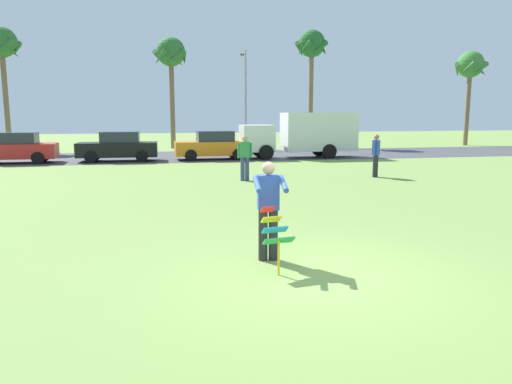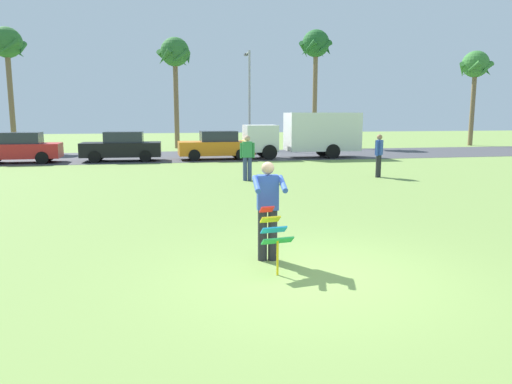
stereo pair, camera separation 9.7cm
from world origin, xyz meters
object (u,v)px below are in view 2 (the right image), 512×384
parked_car_black (122,147)px  palm_tree_right_near (175,57)px  parked_car_orange (217,146)px  streetlight_pole (249,94)px  palm_tree_centre_far (316,49)px  person_walker_near (379,154)px  parked_truck_white_box (308,134)px  palm_tree_left_near (7,48)px  person_kite_flyer (268,207)px  palm_tree_far_left (475,68)px  kite_held (274,231)px  person_walker_far (247,156)px  parked_car_red (19,148)px

parked_car_black → palm_tree_right_near: palm_tree_right_near is taller
parked_car_orange → streetlight_pole: size_ratio=0.60×
palm_tree_centre_far → person_walker_near: (-3.61, -19.07, -6.64)m
parked_car_orange → parked_truck_white_box: (5.41, 0.00, 0.64)m
palm_tree_left_near → palm_tree_centre_far: (22.33, -0.08, 0.50)m
person_kite_flyer → palm_tree_far_left: (23.39, 27.40, 5.25)m
palm_tree_centre_far → parked_car_black: bearing=-145.0°
kite_held → person_walker_far: size_ratio=0.60×
person_kite_flyer → palm_tree_right_near: (-0.32, 28.92, 5.76)m
parked_car_black → palm_tree_centre_far: palm_tree_centre_far is taller
parked_car_black → person_walker_near: 14.00m
parked_car_orange → kite_held: bearing=-94.4°
palm_tree_far_left → person_walker_near: palm_tree_far_left is taller
palm_tree_left_near → palm_tree_centre_far: palm_tree_centre_far is taller
parked_truck_white_box → palm_tree_far_left: bearing=26.4°
kite_held → parked_car_orange: bearing=85.6°
palm_tree_far_left → kite_held: bearing=-129.9°
parked_car_red → palm_tree_far_left: (32.30, 8.19, 5.43)m
palm_tree_centre_far → palm_tree_far_left: size_ratio=1.20×
palm_tree_far_left → person_walker_near: (-16.45, -17.29, -5.27)m
person_walker_near → parked_car_orange: bearing=121.0°
parked_truck_white_box → streetlight_pole: size_ratio=0.96×
person_kite_flyer → streetlight_pole: bearing=79.9°
kite_held → palm_tree_right_near: size_ratio=0.13×
parked_car_black → parked_car_orange: 5.16m
parked_car_red → palm_tree_right_near: palm_tree_right_near is taller
person_kite_flyer → parked_truck_white_box: bearing=70.3°
parked_car_black → palm_tree_right_near: (3.37, 9.72, 5.93)m
palm_tree_far_left → palm_tree_left_near: bearing=177.0°
parked_car_orange → palm_tree_left_near: (-13.25, 10.05, 6.30)m
parked_car_black → streetlight_pole: streetlight_pole is taller
kite_held → parked_car_orange: 19.90m
palm_tree_right_near → person_walker_near: bearing=-68.9°
parked_truck_white_box → palm_tree_far_left: size_ratio=0.89×
kite_held → parked_car_black: bearing=100.4°
parked_car_black → person_kite_flyer: bearing=-79.1°
parked_car_orange → streetlight_pole: bearing=66.4°
parked_truck_white_box → palm_tree_right_near: palm_tree_right_near is taller
palm_tree_left_near → palm_tree_right_near: palm_tree_left_near is taller
parked_car_orange → palm_tree_centre_far: 15.11m
person_walker_far → kite_held: bearing=-98.4°
parked_car_orange → person_walker_far: person_walker_far is taller
palm_tree_left_near → person_walker_far: (13.32, -19.09, -6.14)m
person_kite_flyer → person_walker_near: 12.26m
person_kite_flyer → kite_held: 0.69m
person_kite_flyer → palm_tree_left_near: bearing=111.9°
kite_held → parked_car_red: 21.73m
person_walker_near → palm_tree_centre_far: bearing=79.3°
palm_tree_far_left → streetlight_pole: palm_tree_far_left is taller
person_kite_flyer → palm_tree_far_left: size_ratio=0.23×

